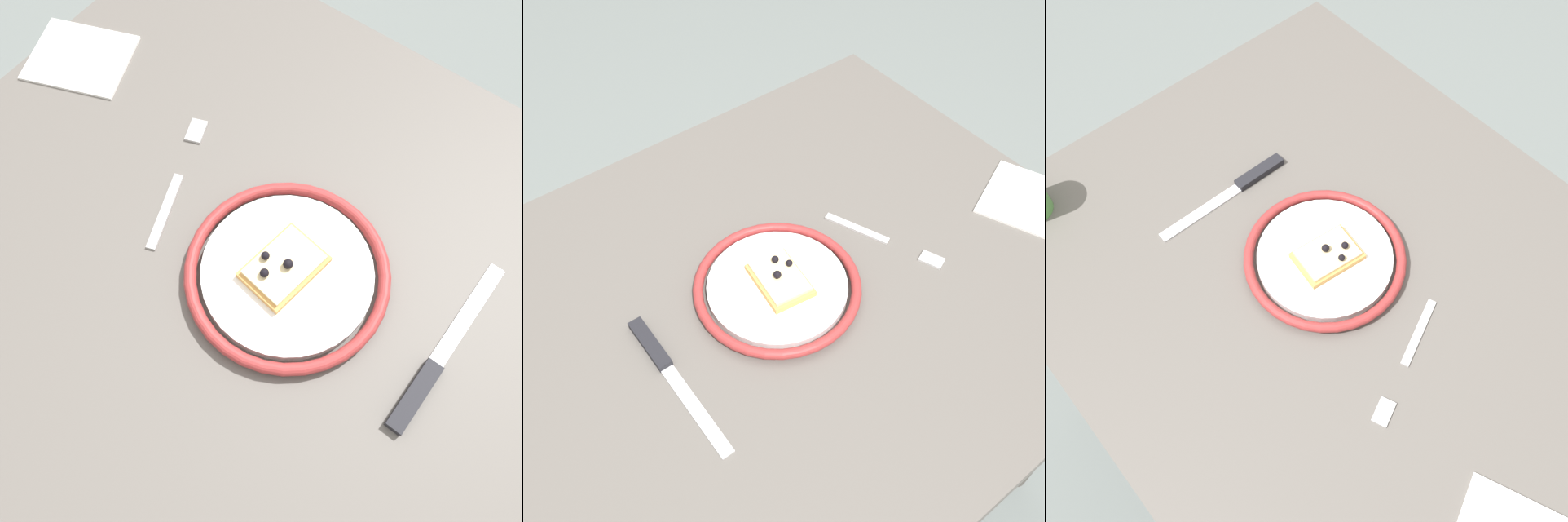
# 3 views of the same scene
# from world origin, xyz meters

# --- Properties ---
(ground_plane) EXTENTS (6.00, 6.00, 0.00)m
(ground_plane) POSITION_xyz_m (0.00, 0.00, 0.00)
(ground_plane) COLOR slate
(dining_table) EXTENTS (0.97, 0.80, 0.74)m
(dining_table) POSITION_xyz_m (0.00, 0.00, 0.65)
(dining_table) COLOR #5B5651
(dining_table) RESTS_ON ground_plane
(plate) EXTENTS (0.25, 0.25, 0.02)m
(plate) POSITION_xyz_m (0.02, 0.00, 0.75)
(plate) COLOR white
(plate) RESTS_ON dining_table
(pizza_slice_near) EXTENTS (0.08, 0.10, 0.03)m
(pizza_slice_near) POSITION_xyz_m (0.02, -0.00, 0.77)
(pizza_slice_near) COLOR tan
(pizza_slice_near) RESTS_ON plate
(knife) EXTENTS (0.02, 0.24, 0.01)m
(knife) POSITION_xyz_m (0.22, 0.00, 0.75)
(knife) COLOR silver
(knife) RESTS_ON dining_table
(fork) EXTENTS (0.09, 0.19, 0.00)m
(fork) POSITION_xyz_m (-0.17, 0.02, 0.74)
(fork) COLOR silver
(fork) RESTS_ON dining_table
(napkin) EXTENTS (0.18, 0.16, 0.00)m
(napkin) POSITION_xyz_m (-0.42, 0.10, 0.74)
(napkin) COLOR white
(napkin) RESTS_ON dining_table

